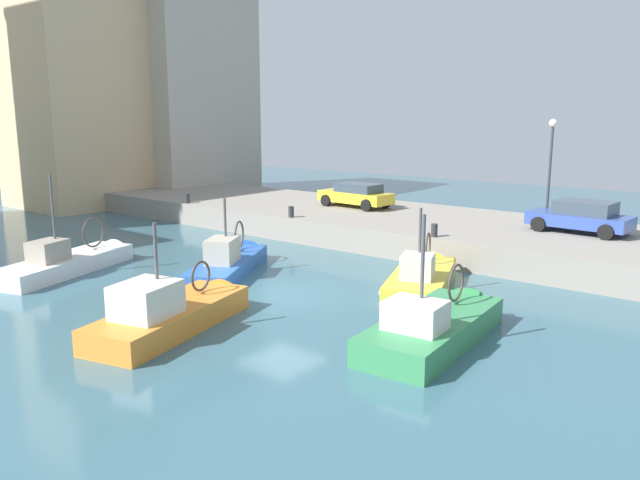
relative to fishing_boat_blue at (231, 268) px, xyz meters
The scene contains 15 objects.
water_surface 4.07m from the fishing_boat_blue, 107.75° to the right, with size 80.00×80.00×0.00m, color #386070.
quay_wall 10.98m from the fishing_boat_blue, 20.71° to the right, with size 9.00×56.00×1.20m, color gray.
fishing_boat_blue is the anchor object (origin of this frame).
fishing_boat_green 10.46m from the fishing_boat_blue, 99.33° to the right, with size 6.63×2.59×4.67m.
fishing_boat_white 6.44m from the fishing_boat_blue, 128.65° to the left, with size 7.15×3.73×4.82m.
fishing_boat_orange 6.81m from the fishing_boat_blue, 146.60° to the right, with size 6.68×3.39×4.16m.
fishing_boat_yellow 7.78m from the fishing_boat_blue, 68.69° to the right, with size 6.34×3.91×3.95m.
parked_car_blue 15.15m from the fishing_boat_blue, 43.50° to the right, with size 2.25×4.26×1.40m.
parked_car_yellow 11.24m from the fishing_boat_blue, ahead, with size 2.10×4.32×1.32m.
mooring_bollard_south 8.58m from the fishing_boat_blue, 43.90° to the right, with size 0.28×0.28×0.55m, color #2D2D33.
mooring_bollard_mid 6.60m from the fishing_boat_blue, 19.15° to the left, with size 0.28×0.28×0.55m, color #2D2D33.
mooring_bollard_north 11.90m from the fishing_boat_blue, 58.89° to the left, with size 0.28×0.28×0.55m, color #2D2D33.
quay_streetlamp 15.18m from the fishing_boat_blue, 36.10° to the right, with size 0.36×0.36×4.83m.
waterfront_building_central 24.77m from the fishing_boat_blue, 73.98° to the left, with size 7.71×8.03×19.37m.
waterfront_building_east_mid 26.17m from the fishing_boat_blue, 55.53° to the left, with size 9.06×9.20×15.38m.
Camera 1 is at (-15.55, -14.34, 6.23)m, focal length 34.93 mm.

